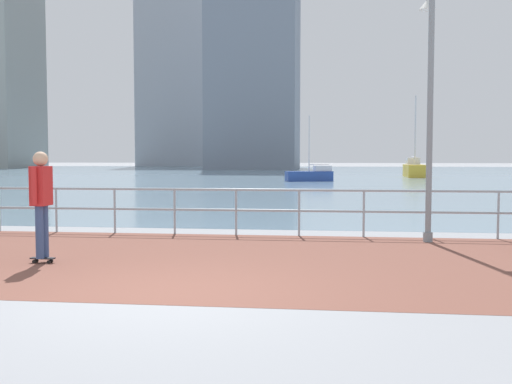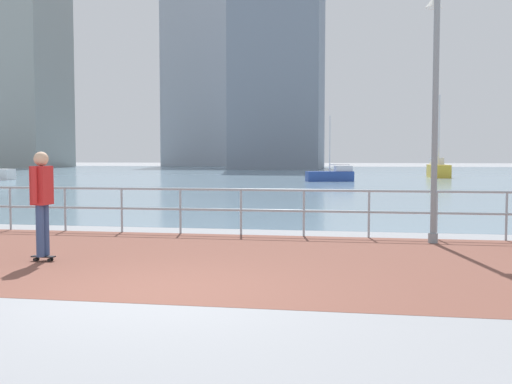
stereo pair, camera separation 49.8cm
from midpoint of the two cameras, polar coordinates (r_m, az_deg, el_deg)
ground at (r=47.29m, az=6.78°, el=1.31°), size 220.00×220.00×0.00m
brick_paving at (r=10.18m, az=-3.42°, el=-6.42°), size 28.00×6.28×0.01m
harbor_water at (r=57.98m, az=7.28°, el=1.70°), size 180.00×88.00×0.00m
waterfront_railing at (r=13.15m, az=-0.37°, el=-1.04°), size 25.25×0.06×1.04m
lamppost at (r=12.68m, az=17.93°, el=9.68°), size 0.36×0.82×5.72m
skateboarder at (r=10.33m, az=-18.64°, el=-0.30°), size 0.40×0.55×1.83m
sailboat_gray at (r=41.79m, az=7.60°, el=1.63°), size 3.42×1.96×4.59m
sailboat_yellow at (r=51.92m, az=17.41°, el=2.09°), size 1.65×4.92×6.85m
tower_brick at (r=110.90m, az=-4.58°, el=12.13°), size 14.26×11.66×38.64m
tower_slate at (r=102.14m, az=-21.47°, el=15.48°), size 10.76×12.40×48.53m
tower_beige at (r=85.00m, az=2.45°, el=12.09°), size 11.94×15.37×30.69m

